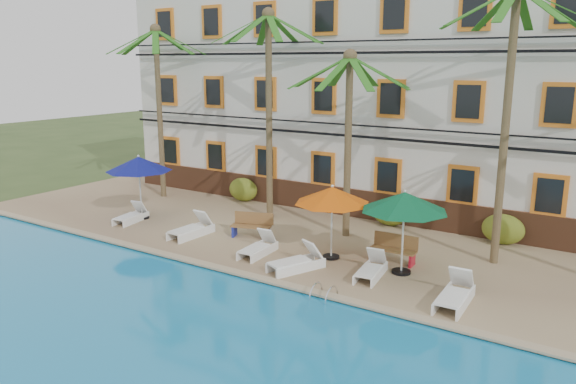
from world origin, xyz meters
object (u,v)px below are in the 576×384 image
Objects in this scene: umbrella_green at (404,202)px; lounger_c at (258,247)px; lounger_e at (371,269)px; palm_d at (509,89)px; lounger_a at (131,216)px; palm_c at (349,116)px; lounger_f at (455,294)px; umbrella_blue at (139,164)px; bench_left at (251,225)px; palm_b at (269,87)px; pool_ladder at (324,297)px; lounger_b at (192,229)px; palm_a at (158,88)px; bench_right at (394,248)px; lounger_d at (297,261)px; umbrella_red at (332,196)px.

umbrella_green is 1.52× the size of lounger_c.
palm_d is at bearing 49.86° from lounger_e.
umbrella_green is 1.52× the size of lounger_a.
palm_c is 7.84m from lounger_f.
umbrella_green is (11.51, 0.01, -0.02)m from umbrella_blue.
lounger_a is 10.82m from lounger_e.
bench_left reaches higher than lounger_c.
palm_b is 10.02m from pool_ladder.
lounger_a is 10.60m from pool_ladder.
bench_left reaches higher than lounger_b.
palm_a reaches higher than bench_left.
umbrella_blue is at bearing -175.73° from bench_right.
lounger_d is (-2.86, -1.53, -1.99)m from umbrella_green.
palm_d reaches higher than umbrella_green.
umbrella_blue is 5.71m from bench_left.
umbrella_red is at bearing 76.51° from lounger_d.
palm_a reaches higher than lounger_b.
umbrella_red is (0.75, -2.51, -2.34)m from palm_c.
bench_right is (-2.77, -1.75, -5.13)m from palm_d.
umbrella_red is 2.49m from umbrella_green.
palm_c is 8.93m from umbrella_blue.
lounger_f is (4.95, 0.12, 0.01)m from lounger_d.
palm_b reaches higher than bench_left.
palm_b is 4.00m from palm_c.
lounger_c reaches higher than pool_ladder.
palm_d is 5.59× the size of bench_left.
palm_c is at bearing 141.98° from umbrella_green.
lounger_f reaches higher than pool_ladder.
palm_b is 4.31× the size of lounger_f.
umbrella_blue is at bearing 171.43° from lounger_c.
lounger_b is 10.17m from lounger_f.
umbrella_green is 2.06m from bench_right.
palm_c is 5.53m from palm_d.
lounger_f is (2.09, -1.41, -1.98)m from umbrella_green.
palm_c is at bearing 106.58° from umbrella_red.
lounger_f is 2.64× the size of pool_ladder.
lounger_b is (-8.05, -0.71, -1.98)m from umbrella_green.
lounger_b reaches higher than pool_ladder.
umbrella_green is (3.24, -2.53, -2.21)m from palm_c.
bench_left is (0.98, -2.59, -4.95)m from palm_b.
lounger_e is (-2.83, -3.36, -5.34)m from palm_d.
lounger_c is at bearing -112.73° from palm_c.
lounger_f reaches higher than lounger_b.
palm_c reaches higher than pool_ladder.
lounger_d is at bearing -178.66° from lounger_f.
umbrella_blue is 1.71× the size of bench_left.
palm_a is 4.61× the size of lounger_a.
umbrella_green is at bearing 68.88° from pool_ladder.
umbrella_red is 4.02m from bench_left.
palm_d is 6.91m from lounger_e.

